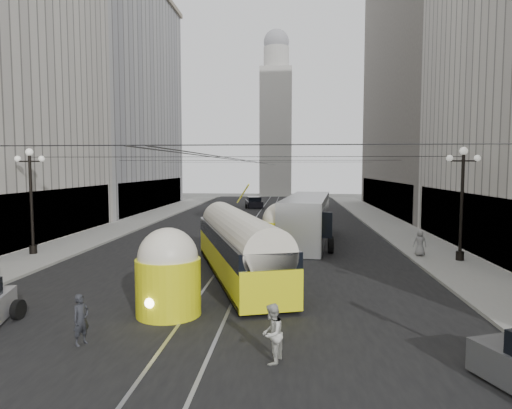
% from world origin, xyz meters
% --- Properties ---
extents(road, '(20.00, 85.00, 0.02)m').
position_xyz_m(road, '(0.00, 32.50, 0.00)').
color(road, black).
rests_on(road, ground).
extents(sidewalk_left, '(4.00, 72.00, 0.15)m').
position_xyz_m(sidewalk_left, '(-12.00, 36.00, 0.07)').
color(sidewalk_left, gray).
rests_on(sidewalk_left, ground).
extents(sidewalk_right, '(4.00, 72.00, 0.15)m').
position_xyz_m(sidewalk_right, '(12.00, 36.00, 0.07)').
color(sidewalk_right, gray).
rests_on(sidewalk_right, ground).
extents(rail_left, '(0.12, 85.00, 0.04)m').
position_xyz_m(rail_left, '(-0.75, 32.50, 0.00)').
color(rail_left, gray).
rests_on(rail_left, ground).
extents(rail_right, '(0.12, 85.00, 0.04)m').
position_xyz_m(rail_right, '(0.75, 32.50, 0.00)').
color(rail_right, gray).
rests_on(rail_right, ground).
extents(building_left_far, '(12.60, 28.60, 28.60)m').
position_xyz_m(building_left_far, '(-19.99, 48.00, 14.31)').
color(building_left_far, '#999999').
rests_on(building_left_far, ground).
extents(building_right_far, '(12.60, 32.60, 32.60)m').
position_xyz_m(building_right_far, '(20.00, 48.00, 16.31)').
color(building_right_far, '#514C47').
rests_on(building_right_far, ground).
extents(distant_tower, '(6.00, 6.00, 31.36)m').
position_xyz_m(distant_tower, '(0.00, 80.00, 14.97)').
color(distant_tower, '#B2AFA8').
rests_on(distant_tower, ground).
extents(lamppost_left_mid, '(1.86, 0.44, 6.37)m').
position_xyz_m(lamppost_left_mid, '(-12.60, 18.00, 3.74)').
color(lamppost_left_mid, black).
rests_on(lamppost_left_mid, sidewalk_left).
extents(lamppost_right_mid, '(1.86, 0.44, 6.37)m').
position_xyz_m(lamppost_right_mid, '(12.60, 18.00, 3.74)').
color(lamppost_right_mid, black).
rests_on(lamppost_right_mid, sidewalk_right).
extents(catenary, '(25.00, 72.00, 0.23)m').
position_xyz_m(catenary, '(0.12, 31.49, 5.88)').
color(catenary, black).
rests_on(catenary, ground).
extents(streetcar, '(6.12, 14.37, 3.26)m').
position_xyz_m(streetcar, '(0.50, 13.69, 1.59)').
color(streetcar, yellow).
rests_on(streetcar, ground).
extents(city_bus, '(4.13, 13.24, 3.30)m').
position_xyz_m(city_bus, '(4.20, 24.63, 1.81)').
color(city_bus, '#9EA0A4').
rests_on(city_bus, ground).
extents(sedan_white_far, '(1.84, 4.23, 1.32)m').
position_xyz_m(sedan_white_far, '(5.17, 41.64, 0.60)').
color(sedan_white_far, silver).
rests_on(sedan_white_far, ground).
extents(sedan_dark_far, '(2.82, 4.96, 1.47)m').
position_xyz_m(sedan_dark_far, '(-1.97, 52.31, 0.67)').
color(sedan_dark_far, black).
rests_on(sedan_dark_far, ground).
extents(pedestrian_crossing_a, '(0.59, 0.68, 1.57)m').
position_xyz_m(pedestrian_crossing_a, '(-3.27, 4.78, 0.78)').
color(pedestrian_crossing_a, '#222327').
rests_on(pedestrian_crossing_a, ground).
extents(pedestrian_crossing_b, '(0.83, 0.95, 1.66)m').
position_xyz_m(pedestrian_crossing_b, '(2.57, 3.93, 0.83)').
color(pedestrian_crossing_b, '#B6B6AA').
rests_on(pedestrian_crossing_b, ground).
extents(pedestrian_sidewalk_right, '(0.81, 0.56, 1.56)m').
position_xyz_m(pedestrian_sidewalk_right, '(10.70, 19.16, 0.93)').
color(pedestrian_sidewalk_right, gray).
rests_on(pedestrian_sidewalk_right, sidewalk_right).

